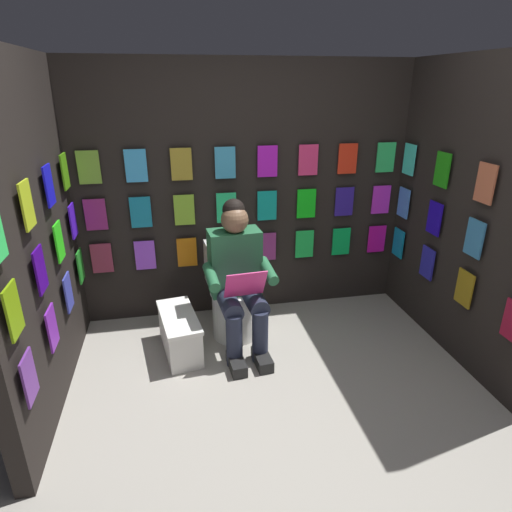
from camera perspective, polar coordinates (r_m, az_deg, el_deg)
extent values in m
plane|color=#9E998E|center=(2.76, 6.03, -24.56)|extent=(30.00, 30.00, 0.00)
cube|color=black|center=(3.82, -1.45, 8.29)|extent=(2.97, 0.10, 2.19)
cube|color=#8D2A46|center=(3.88, -19.71, -0.28)|extent=(0.17, 0.01, 0.26)
cube|color=#9E44EC|center=(3.84, -14.44, 0.10)|extent=(0.17, 0.01, 0.26)
cube|color=#C8680B|center=(3.83, -9.10, 0.49)|extent=(0.17, 0.01, 0.26)
cube|color=#C64466|center=(3.85, -3.79, 0.87)|extent=(0.17, 0.01, 0.26)
cube|color=#8C2B77|center=(3.91, 1.41, 1.24)|extent=(0.17, 0.01, 0.26)
cube|color=green|center=(4.00, 6.43, 1.58)|extent=(0.17, 0.01, 0.26)
cube|color=#0CBB50|center=(4.12, 11.19, 1.89)|extent=(0.17, 0.01, 0.26)
cube|color=#CF12A3|center=(4.26, 15.66, 2.18)|extent=(0.17, 0.01, 0.26)
cube|color=#912268|center=(3.76, -20.45, 5.14)|extent=(0.17, 0.01, 0.26)
cube|color=teal|center=(3.72, -14.99, 5.60)|extent=(0.17, 0.01, 0.26)
cube|color=#85BA2C|center=(3.71, -9.46, 6.02)|extent=(0.17, 0.01, 0.26)
cube|color=#29E182|center=(3.73, -3.94, 6.38)|extent=(0.17, 0.01, 0.26)
cube|color=#0CA097|center=(3.79, 1.47, 6.67)|extent=(0.17, 0.01, 0.26)
cube|color=#10D317|center=(3.88, 6.66, 6.90)|extent=(0.17, 0.01, 0.26)
cube|color=#2D1B95|center=(4.01, 11.59, 7.06)|extent=(0.17, 0.01, 0.26)
cube|color=#CA2BDA|center=(4.16, 16.19, 7.16)|extent=(0.17, 0.01, 0.26)
cube|color=#75A334|center=(3.68, -21.24, 10.87)|extent=(0.17, 0.01, 0.26)
cube|color=#3CA7EC|center=(3.63, -15.59, 11.42)|extent=(0.17, 0.01, 0.26)
cube|color=#A78B29|center=(3.62, -9.84, 11.86)|extent=(0.17, 0.01, 0.26)
cube|color=#3B9FD0|center=(3.65, -4.09, 12.19)|extent=(0.17, 0.01, 0.26)
cube|color=#C018D1|center=(3.71, 1.52, 12.40)|extent=(0.17, 0.01, 0.26)
cube|color=#ED3171|center=(3.80, 6.92, 12.49)|extent=(0.17, 0.01, 0.26)
cube|color=red|center=(3.93, 12.02, 12.47)|extent=(0.17, 0.01, 0.26)
cube|color=#30CA65|center=(4.08, 16.77, 12.37)|extent=(0.17, 0.01, 0.26)
cube|color=black|center=(3.55, 25.98, 5.00)|extent=(0.10, 1.81, 2.19)
cube|color=#0E84B2|center=(4.22, 18.29, 1.65)|extent=(0.01, 0.17, 0.26)
cube|color=#2725A8|center=(3.83, 21.70, -0.84)|extent=(0.01, 0.17, 0.26)
cube|color=olive|center=(3.47, 25.84, -3.86)|extent=(0.01, 0.17, 0.26)
cube|color=#4785E9|center=(4.11, 18.92, 6.68)|extent=(0.01, 0.17, 0.26)
cube|color=#1E0CB0|center=(3.71, 22.52, 4.64)|extent=(0.01, 0.17, 0.26)
cube|color=teal|center=(3.34, 26.91, 2.10)|extent=(0.01, 0.17, 0.26)
cube|color=#44E1D5|center=(4.03, 19.60, 11.94)|extent=(0.01, 0.17, 0.26)
cube|color=#1D9014|center=(3.63, 23.40, 10.42)|extent=(0.01, 0.17, 0.26)
cube|color=#BD6040|center=(3.25, 28.07, 8.48)|extent=(0.01, 0.17, 0.26)
cube|color=black|center=(2.98, -27.41, 1.81)|extent=(0.10, 1.81, 2.19)
cube|color=#693192|center=(2.53, -27.78, -14.03)|extent=(0.01, 0.17, 0.26)
cube|color=purple|center=(2.93, -25.35, -8.57)|extent=(0.01, 0.17, 0.26)
cube|color=#4048C0|center=(3.34, -23.56, -4.44)|extent=(0.01, 0.17, 0.26)
cube|color=#229026|center=(3.78, -22.19, -1.23)|extent=(0.01, 0.17, 0.26)
cube|color=#739F0F|center=(2.35, -29.42, -6.31)|extent=(0.01, 0.17, 0.26)
cube|color=#3C098E|center=(2.77, -26.62, -1.66)|extent=(0.01, 0.17, 0.26)
cube|color=#2EEE1C|center=(3.21, -24.59, 1.74)|extent=(0.01, 0.17, 0.26)
cube|color=#4618E4|center=(3.66, -23.04, 4.31)|extent=(0.01, 0.17, 0.26)
cube|color=#BAD121|center=(2.65, -28.02, 5.97)|extent=(0.01, 0.17, 0.26)
cube|color=#1615E7|center=(3.11, -25.70, 8.39)|extent=(0.01, 0.17, 0.26)
cube|color=#4B9412|center=(3.57, -23.96, 10.18)|extent=(0.01, 0.17, 0.26)
cylinder|color=white|center=(3.65, -2.77, -7.62)|extent=(0.38, 0.38, 0.40)
cylinder|color=white|center=(3.55, -2.83, -4.64)|extent=(0.41, 0.41, 0.02)
cube|color=white|center=(3.71, -3.79, -0.58)|extent=(0.39, 0.21, 0.36)
cylinder|color=white|center=(3.63, -3.49, -1.09)|extent=(0.39, 0.10, 0.39)
cube|color=#286B42|center=(3.41, -2.84, -0.76)|extent=(0.42, 0.25, 0.52)
sphere|color=brown|center=(3.26, -2.83, 4.80)|extent=(0.21, 0.21, 0.21)
sphere|color=black|center=(3.27, -2.97, 6.10)|extent=(0.17, 0.17, 0.17)
cylinder|color=#23283D|center=(3.36, -0.31, -5.72)|extent=(0.18, 0.41, 0.15)
cylinder|color=#23283D|center=(3.31, -3.66, -6.14)|extent=(0.18, 0.41, 0.15)
cylinder|color=#23283D|center=(3.32, 0.54, -10.58)|extent=(0.12, 0.12, 0.42)
cylinder|color=#23283D|center=(3.28, -2.88, -11.08)|extent=(0.12, 0.12, 0.42)
cube|color=black|center=(3.37, 0.83, -13.51)|extent=(0.13, 0.27, 0.09)
cube|color=black|center=(3.32, -2.58, -14.04)|extent=(0.13, 0.27, 0.09)
cylinder|color=#286B42|center=(3.31, 1.60, -1.94)|extent=(0.11, 0.32, 0.13)
cylinder|color=#286B42|center=(3.22, -5.92, -2.79)|extent=(0.11, 0.32, 0.13)
cube|color=#DF2F7F|center=(3.12, -1.40, -3.79)|extent=(0.31, 0.15, 0.23)
cube|color=white|center=(3.51, -10.03, -10.24)|extent=(0.33, 0.62, 0.30)
cube|color=white|center=(3.43, -10.21, -7.94)|extent=(0.35, 0.64, 0.03)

